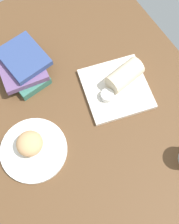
{
  "coord_description": "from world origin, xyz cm",
  "views": [
    {
      "loc": [
        -43.14,
        19.22,
        100.59
      ],
      "look_at": [
        -9.47,
        -0.69,
        7.0
      ],
      "focal_mm": 46.77,
      "sensor_mm": 36.0,
      "label": 1
    }
  ],
  "objects_px": {
    "breakfast_wrap": "(125,75)",
    "sauce_cup": "(107,95)",
    "scone_pastry": "(30,143)",
    "round_plate": "(34,150)",
    "book_stack": "(22,66)",
    "square_plate": "(116,89)"
  },
  "relations": [
    {
      "from": "round_plate",
      "to": "scone_pastry",
      "type": "xyz_separation_m",
      "value": [
        0.01,
        0.0,
        0.04
      ]
    },
    {
      "from": "round_plate",
      "to": "scone_pastry",
      "type": "distance_m",
      "value": 0.04
    },
    {
      "from": "round_plate",
      "to": "book_stack",
      "type": "distance_m",
      "value": 0.32
    },
    {
      "from": "book_stack",
      "to": "square_plate",
      "type": "bearing_deg",
      "value": -133.28
    },
    {
      "from": "sauce_cup",
      "to": "breakfast_wrap",
      "type": "relative_size",
      "value": 0.36
    },
    {
      "from": "square_plate",
      "to": "breakfast_wrap",
      "type": "relative_size",
      "value": 1.74
    },
    {
      "from": "scone_pastry",
      "to": "breakfast_wrap",
      "type": "height_order",
      "value": "breakfast_wrap"
    },
    {
      "from": "scone_pastry",
      "to": "square_plate",
      "type": "distance_m",
      "value": 0.37
    },
    {
      "from": "book_stack",
      "to": "scone_pastry",
      "type": "bearing_deg",
      "value": 159.22
    },
    {
      "from": "scone_pastry",
      "to": "breakfast_wrap",
      "type": "distance_m",
      "value": 0.41
    },
    {
      "from": "round_plate",
      "to": "breakfast_wrap",
      "type": "xyz_separation_m",
      "value": [
        0.07,
        -0.4,
        0.04
      ]
    },
    {
      "from": "scone_pastry",
      "to": "sauce_cup",
      "type": "bearing_deg",
      "value": -85.61
    },
    {
      "from": "sauce_cup",
      "to": "breakfast_wrap",
      "type": "height_order",
      "value": "breakfast_wrap"
    },
    {
      "from": "scone_pastry",
      "to": "sauce_cup",
      "type": "height_order",
      "value": "scone_pastry"
    },
    {
      "from": "scone_pastry",
      "to": "book_stack",
      "type": "bearing_deg",
      "value": -20.78
    },
    {
      "from": "scone_pastry",
      "to": "breakfast_wrap",
      "type": "bearing_deg",
      "value": -82.62
    },
    {
      "from": "sauce_cup",
      "to": "book_stack",
      "type": "bearing_deg",
      "value": 38.88
    },
    {
      "from": "breakfast_wrap",
      "to": "sauce_cup",
      "type": "bearing_deg",
      "value": 96.82
    },
    {
      "from": "breakfast_wrap",
      "to": "book_stack",
      "type": "distance_m",
      "value": 0.38
    },
    {
      "from": "round_plate",
      "to": "breakfast_wrap",
      "type": "height_order",
      "value": "breakfast_wrap"
    },
    {
      "from": "breakfast_wrap",
      "to": "square_plate",
      "type": "bearing_deg",
      "value": 96.82
    },
    {
      "from": "square_plate",
      "to": "scone_pastry",
      "type": "bearing_deg",
      "value": 96.23
    }
  ]
}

